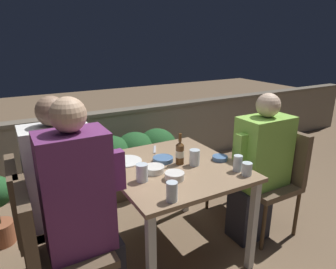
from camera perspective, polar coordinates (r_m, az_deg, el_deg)
ground_plane at (r=2.63m, az=0.85°, el=-21.12°), size 16.00×16.00×0.00m
parapet_wall at (r=3.77m, az=-11.74°, el=-1.71°), size 9.00×0.18×0.82m
dining_table at (r=2.27m, az=0.93°, el=-8.06°), size 0.92×1.00×0.76m
planter_hedge at (r=3.35m, az=-6.18°, el=-4.63°), size 1.00×0.47×0.68m
chair_left_near at (r=1.91m, az=-21.51°, el=-18.79°), size 0.46×0.45×0.92m
person_purple_stripe at (r=1.86m, az=-15.72°, el=-14.03°), size 0.47×0.26×1.38m
chair_left_far at (r=2.22m, az=-23.82°, el=-13.59°), size 0.46×0.45×0.92m
person_white_polo at (r=2.18m, az=-18.84°, el=-10.18°), size 0.49×0.26×1.33m
chair_right_near at (r=2.78m, az=19.73°, el=-6.58°), size 0.46×0.45×0.92m
person_green_blouse at (r=2.60m, az=16.89°, el=-6.19°), size 0.50×0.26×1.26m
chair_right_far at (r=2.97m, az=14.74°, el=-4.47°), size 0.46×0.45×0.92m
beer_bottle at (r=2.23m, az=2.26°, el=-3.42°), size 0.06×0.06×0.24m
plate_0 at (r=2.32m, az=-7.96°, el=-5.04°), size 0.24×0.24×0.01m
bowl_0 at (r=2.30m, az=-0.96°, el=-4.67°), size 0.16×0.16×0.04m
bowl_1 at (r=2.12m, az=-2.65°, el=-6.52°), size 0.14×0.14×0.05m
bowl_2 at (r=2.02m, az=1.25°, el=-7.79°), size 0.13×0.13×0.05m
bowl_3 at (r=2.36m, az=9.86°, el=-4.38°), size 0.12×0.12×0.03m
glass_cup_0 at (r=2.23m, az=5.07°, el=-4.38°), size 0.08×0.08×0.12m
glass_cup_1 at (r=2.14m, az=14.80°, el=-6.36°), size 0.07×0.07×0.09m
glass_cup_2 at (r=2.18m, az=13.14°, el=-5.35°), size 0.06×0.06×0.12m
glass_cup_3 at (r=1.76m, az=0.75°, el=-10.81°), size 0.07×0.07×0.12m
glass_cup_4 at (r=1.99m, az=-4.97°, el=-7.25°), size 0.08×0.08×0.12m
fork_0 at (r=2.53m, az=-2.55°, el=-2.87°), size 0.10×0.16×0.01m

